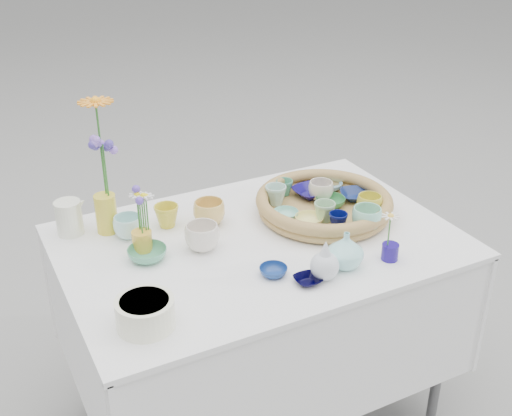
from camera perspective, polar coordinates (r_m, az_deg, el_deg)
name	(u,v)px	position (r m, az deg, el deg)	size (l,w,h in m)	color
ground	(258,414)	(2.56, 0.22, -17.80)	(80.00, 80.00, 0.00)	gray
display_table	(258,414)	(2.56, 0.22, -17.80)	(1.26, 0.86, 0.77)	white
wicker_tray	(324,205)	(2.23, 6.06, 0.30)	(0.47, 0.47, 0.08)	brown
tray_ceramic_0	(311,192)	(2.33, 4.90, 1.41)	(0.13, 0.13, 0.03)	#130B5C
tray_ceramic_1	(356,195)	(2.33, 8.90, 1.13)	(0.11, 0.11, 0.03)	navy
tray_ceramic_2	(369,205)	(2.22, 10.04, 0.31)	(0.09, 0.09, 0.07)	gold
tray_ceramic_3	(330,202)	(2.26, 6.62, 0.54)	(0.10, 0.10, 0.03)	#2F753F
tray_ceramic_4	(325,212)	(2.15, 6.11, -0.34)	(0.07, 0.07, 0.07)	#8FBB8D
tray_ceramic_5	(286,215)	(2.17, 2.66, -0.61)	(0.09, 0.09, 0.03)	#7FC6B0
tray_ceramic_6	(276,195)	(2.25, 1.76, 1.15)	(0.08, 0.08, 0.07)	#A5CEBF
tray_ceramic_7	(321,191)	(2.30, 5.79, 1.54)	(0.09, 0.09, 0.07)	beige
tray_ceramic_8	(331,186)	(2.39, 6.66, 1.96)	(0.09, 0.09, 0.03)	#86BFD9
tray_ceramic_9	(338,221)	(2.11, 7.30, -1.17)	(0.06, 0.06, 0.06)	#070E4E
tray_ceramic_10	(309,220)	(2.14, 4.74, -1.10)	(0.10, 0.10, 0.03)	#F5E883
tray_ceramic_11	(367,218)	(2.12, 9.81, -0.92)	(0.10, 0.10, 0.08)	#8FE0BF
tray_ceramic_12	(284,187)	(2.33, 2.54, 1.84)	(0.06, 0.06, 0.06)	#408F6E
loose_ceramic_0	(167,216)	(2.16, -7.94, -0.71)	(0.08, 0.08, 0.08)	gold
loose_ceramic_1	(209,213)	(2.16, -4.19, -0.44)	(0.11, 0.11, 0.08)	#DBB45C
loose_ceramic_2	(147,254)	(2.00, -9.65, -4.05)	(0.12, 0.12, 0.04)	#4B9873
loose_ceramic_3	(202,237)	(2.02, -4.82, -2.60)	(0.11, 0.11, 0.09)	silver
loose_ceramic_4	(273,271)	(1.90, 1.55, -5.64)	(0.08, 0.08, 0.03)	navy
loose_ceramic_5	(128,227)	(2.12, -11.30, -1.65)	(0.09, 0.09, 0.07)	#B4E7E2
loose_ceramic_6	(308,280)	(1.87, 4.63, -6.42)	(0.08, 0.08, 0.02)	black
fluted_bowl	(145,313)	(1.71, -9.81, -9.18)	(0.15, 0.15, 0.08)	white
bud_vase_paleblue	(325,259)	(1.87, 6.15, -4.55)	(0.09, 0.09, 0.13)	silver
bud_vase_seafoam	(346,250)	(1.93, 7.97, -3.71)	(0.11, 0.11, 0.12)	#9DE6E1
bud_vase_cobalt	(390,252)	(2.01, 11.82, -3.83)	(0.05, 0.05, 0.05)	navy
single_daisy	(389,231)	(1.97, 11.75, -2.00)	(0.06, 0.06, 0.12)	white
tall_vase_yellow	(106,213)	(2.16, -13.17, -0.48)	(0.07, 0.07, 0.13)	gold
gerbera	(101,149)	(2.08, -13.61, 5.11)	(0.13, 0.13, 0.33)	orange
hydrangea	(106,171)	(2.09, -13.22, 3.26)	(0.07, 0.07, 0.25)	#4938A2
white_pitcher	(69,218)	(2.18, -16.29, -0.83)	(0.12, 0.09, 0.12)	white
daisy_cup	(142,241)	(2.04, -10.08, -2.92)	(0.06, 0.06, 0.07)	gold
daisy_posy	(139,207)	(1.99, -10.32, 0.09)	(0.08, 0.08, 0.16)	silver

